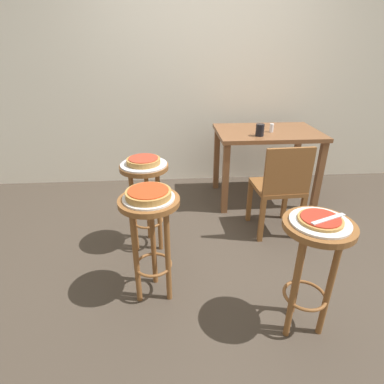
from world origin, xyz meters
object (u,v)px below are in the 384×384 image
object	(u,v)px
condiment_shaker	(272,128)
pizza_server_knife	(328,219)
stool_middle	(151,227)
wooden_chair	(280,187)
pizza_foreground	(320,219)
dining_table	(267,142)
stool_leftside	(145,189)
pizza_middle	(148,194)
pizza_leftside	(143,161)
stool_foreground	(313,254)
serving_plate_middle	(149,198)
serving_plate_leftside	(144,164)
serving_plate_foreground	(320,222)
cup_near_edge	(260,130)

from	to	relation	value
condiment_shaker	pizza_server_knife	world-z (taller)	condiment_shaker
stool_middle	wooden_chair	distance (m)	1.29
pizza_foreground	dining_table	size ratio (longest dim) A/B	0.22
stool_leftside	pizza_middle	bearing A→B (deg)	-83.18
pizza_leftside	pizza_server_knife	bearing A→B (deg)	-43.33
stool_foreground	condiment_shaker	world-z (taller)	condiment_shaker
serving_plate_middle	dining_table	world-z (taller)	dining_table
pizza_middle	condiment_shaker	size ratio (longest dim) A/B	3.27
pizza_foreground	dining_table	bearing A→B (deg)	81.86
stool_foreground	stool_middle	distance (m)	0.96
pizza_leftside	condiment_shaker	size ratio (longest dim) A/B	3.05
stool_middle	wooden_chair	world-z (taller)	wooden_chair
serving_plate_leftside	pizza_server_knife	xyz separation A→B (m)	(1.00, -0.94, 0.03)
wooden_chair	condiment_shaker	bearing A→B (deg)	82.31
condiment_shaker	pizza_leftside	bearing A→B (deg)	-147.68
serving_plate_foreground	pizza_leftside	distance (m)	1.34
serving_plate_leftside	dining_table	size ratio (longest dim) A/B	0.34
dining_table	cup_near_edge	xyz separation A→B (m)	(-0.14, -0.20, 0.18)
serving_plate_middle	pizza_server_knife	size ratio (longest dim) A/B	1.43
pizza_foreground	pizza_middle	xyz separation A→B (m)	(-0.90, 0.34, 0.01)
stool_foreground	dining_table	size ratio (longest dim) A/B	0.70
stool_leftside	pizza_server_knife	distance (m)	1.39
stool_foreground	serving_plate_leftside	size ratio (longest dim) A/B	2.08
serving_plate_middle	pizza_server_knife	bearing A→B (deg)	-21.41
cup_near_edge	condiment_shaker	bearing A→B (deg)	40.59
pizza_foreground	serving_plate_leftside	world-z (taller)	pizza_foreground
pizza_server_knife	dining_table	bearing A→B (deg)	60.77
serving_plate_middle	pizza_leftside	world-z (taller)	pizza_leftside
serving_plate_middle	pizza_leftside	size ratio (longest dim) A/B	1.23
cup_near_edge	wooden_chair	size ratio (longest dim) A/B	0.14
serving_plate_leftside	condiment_shaker	world-z (taller)	condiment_shaker
condiment_shaker	pizza_foreground	bearing A→B (deg)	-98.92
serving_plate_foreground	stool_middle	world-z (taller)	serving_plate_foreground
pizza_server_knife	stool_foreground	bearing A→B (deg)	124.19
wooden_chair	stool_leftside	bearing A→B (deg)	-174.03
stool_leftside	pizza_leftside	xyz separation A→B (m)	(0.00, -0.00, 0.23)
serving_plate_foreground	pizza_leftside	bearing A→B (deg)	136.41
stool_foreground	stool_leftside	distance (m)	1.34
serving_plate_foreground	condiment_shaker	xyz separation A→B (m)	(0.27, 1.70, 0.07)
stool_foreground	pizza_foreground	distance (m)	0.22
serving_plate_foreground	serving_plate_middle	size ratio (longest dim) A/B	0.99
serving_plate_leftside	wooden_chair	size ratio (longest dim) A/B	0.42
cup_near_edge	condiment_shaker	size ratio (longest dim) A/B	1.38
pizza_server_knife	stool_leftside	bearing A→B (deg)	114.55
serving_plate_leftside	wooden_chair	distance (m)	1.19
pizza_leftside	wooden_chair	bearing A→B (deg)	5.97
serving_plate_foreground	serving_plate_leftside	size ratio (longest dim) A/B	0.87
serving_plate_foreground	pizza_foreground	bearing A→B (deg)	90.00
pizza_middle	stool_leftside	bearing A→B (deg)	96.82
serving_plate_middle	cup_near_edge	distance (m)	1.59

